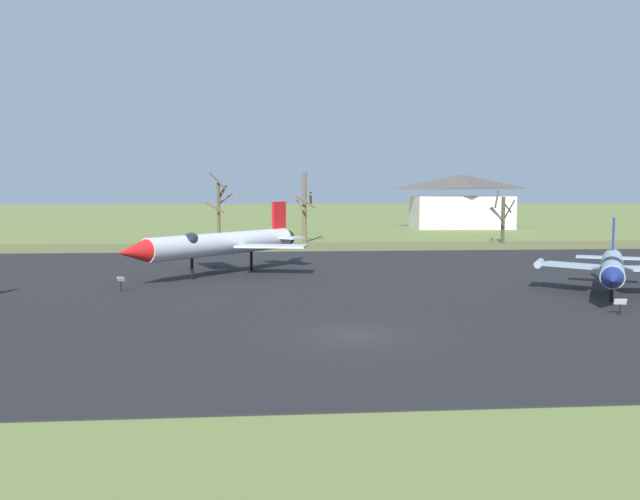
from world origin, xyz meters
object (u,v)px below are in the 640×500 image
info_placard_front_left (121,283)px  visitor_building (461,202)px  info_placard_front_right (620,305)px  jet_fighter_front_left (218,244)px  jet_fighter_front_right (612,267)px

info_placard_front_left → visitor_building: visitor_building is taller
info_placard_front_right → info_placard_front_left: bearing=159.1°
info_placard_front_right → visitor_building: visitor_building is taller
jet_fighter_front_left → info_placard_front_left: bearing=-126.0°
info_placard_front_right → visitor_building: bearing=79.0°
jet_fighter_front_left → info_placard_front_right: jet_fighter_front_left is taller
info_placard_front_left → visitor_building: 82.45m
info_placard_front_left → jet_fighter_front_right: size_ratio=0.08×
info_placard_front_left → info_placard_front_right: size_ratio=1.11×
jet_fighter_front_left → info_placard_front_right: 28.19m
info_placard_front_left → visitor_building: bearing=58.7°
info_placard_front_left → jet_fighter_front_left: bearing=54.0°
info_placard_front_left → info_placard_front_right: 29.06m
jet_fighter_front_left → info_placard_front_left: size_ratio=14.95×
jet_fighter_front_left → info_placard_front_right: bearing=-39.9°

